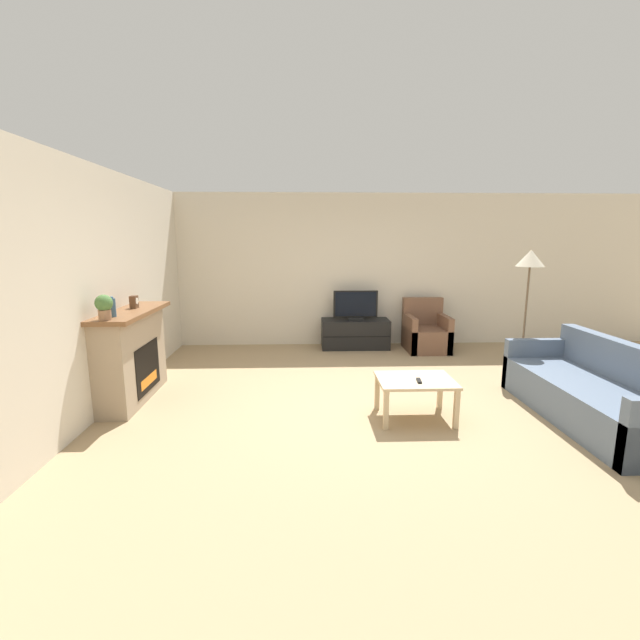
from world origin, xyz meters
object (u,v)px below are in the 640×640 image
mantel_clock (134,302)px  potted_plant (104,306)px  tv_stand (355,334)px  floor_lamp (530,266)px  tv (356,306)px  armchair (426,334)px  fireplace (132,355)px  coffee_table (415,385)px  remote (419,381)px  mantel_vase_left (112,307)px  couch (595,395)px

mantel_clock → potted_plant: size_ratio=0.57×
tv_stand → floor_lamp: size_ratio=0.67×
tv → armchair: bearing=-8.9°
fireplace → mantel_clock: mantel_clock is taller
coffee_table → remote: size_ratio=5.21×
remote → floor_lamp: bearing=44.3°
tv → coffee_table: (0.28, -3.06, -0.37)m
potted_plant → fireplace: bearing=91.6°
floor_lamp → coffee_table: bearing=-144.5°
mantel_vase_left → coffee_table: bearing=-4.4°
couch → floor_lamp: (-0.07, 1.42, 1.27)m
coffee_table → potted_plant: bearing=178.8°
tv_stand → tv: bearing=-90.0°
armchair → remote: armchair is taller
tv_stand → tv: tv is taller
floor_lamp → mantel_clock: bearing=-174.7°
coffee_table → remote: 0.12m
tv_stand → tv: (0.00, -0.00, 0.49)m
tv → remote: tv is taller
potted_plant → remote: (3.23, -0.15, -0.79)m
armchair → couch: bearing=-72.2°
fireplace → remote: (3.24, -0.77, -0.10)m
tv_stand → armchair: (1.21, -0.19, 0.03)m
armchair → mantel_vase_left: bearing=-147.6°
potted_plant → tv: size_ratio=0.34×
tv_stand → couch: size_ratio=0.55×
fireplace → potted_plant: (0.02, -0.62, 0.68)m
mantel_vase_left → potted_plant: 0.19m
armchair → remote: (-0.92, -2.96, 0.16)m
tv_stand → coffee_table: bearing=-84.8°
coffee_table → couch: bearing=-3.7°
tv_stand → tv: 0.49m
tv_stand → couch: (2.17, -3.19, 0.02)m
coffee_table → floor_lamp: floor_lamp is taller
mantel_vase_left → coffee_table: size_ratio=0.28×
tv_stand → remote: bearing=-84.7°
mantel_clock → tv_stand: size_ratio=0.13×
tv_stand → couch: 3.86m
floor_lamp → tv_stand: bearing=140.0°
mantel_clock → couch: mantel_clock is taller
potted_plant → floor_lamp: size_ratio=0.15×
mantel_clock → armchair: mantel_clock is taller
tv → coffee_table: bearing=-84.8°
mantel_clock → floor_lamp: floor_lamp is taller
tv → fireplace: bearing=-141.1°
couch → tv: bearing=124.3°
mantel_vase_left → couch: 5.20m
mantel_vase_left → tv_stand: size_ratio=0.19×
potted_plant → mantel_vase_left: bearing=90.0°
armchair → floor_lamp: bearing=-60.3°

